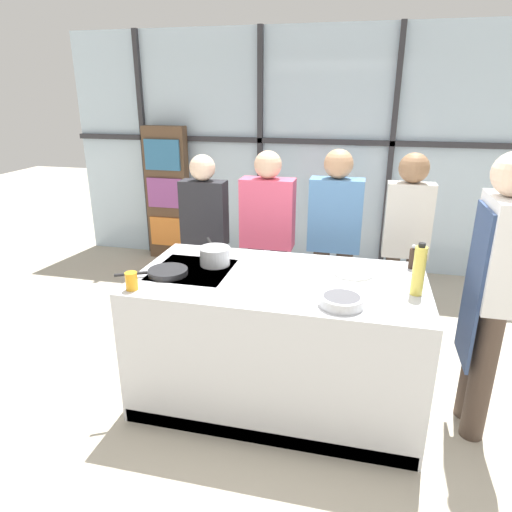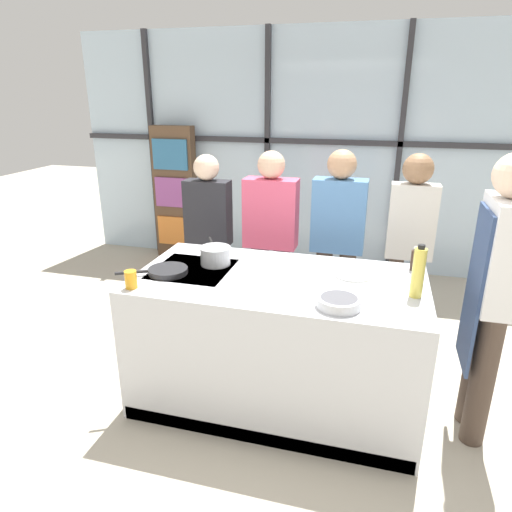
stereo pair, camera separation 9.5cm
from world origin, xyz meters
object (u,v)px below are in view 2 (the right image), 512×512
(saucepan, at_px, (215,255))
(frying_pan, at_px, (167,271))
(oil_bottle, at_px, (418,272))
(pepper_grinder, at_px, (415,260))
(spectator_far_left, at_px, (209,231))
(juice_glass_near, at_px, (131,279))
(spectator_center_left, at_px, (271,235))
(spectator_far_right, at_px, (410,240))
(mixing_bowl, at_px, (339,302))
(spectator_center_right, at_px, (337,237))
(white_plate, at_px, (353,274))
(chef, at_px, (494,286))

(saucepan, bearing_deg, frying_pan, -134.99)
(oil_bottle, height_order, pepper_grinder, oil_bottle)
(spectator_far_left, distance_m, juice_glass_near, 1.36)
(saucepan, bearing_deg, spectator_center_left, 76.06)
(spectator_center_left, height_order, juice_glass_near, spectator_center_left)
(spectator_center_left, distance_m, spectator_far_right, 1.15)
(juice_glass_near, bearing_deg, mixing_bowl, 3.20)
(spectator_far_left, xyz_separation_m, mixing_bowl, (1.28, -1.28, 0.06))
(spectator_center_right, bearing_deg, oil_bottle, 119.20)
(spectator_center_right, distance_m, white_plate, 0.79)
(spectator_far_right, distance_m, pepper_grinder, 0.57)
(saucepan, relative_size, white_plate, 1.37)
(chef, height_order, white_plate, chef)
(spectator_center_left, xyz_separation_m, oil_bottle, (1.14, -1.02, 0.17))
(white_plate, height_order, pepper_grinder, pepper_grinder)
(frying_pan, xyz_separation_m, saucepan, (0.26, 0.26, 0.05))
(chef, relative_size, frying_pan, 4.06)
(spectator_far_right, relative_size, saucepan, 4.43)
(chef, relative_size, oil_bottle, 5.50)
(spectator_center_right, xyz_separation_m, saucepan, (-0.78, -0.82, 0.05))
(mixing_bowl, height_order, oil_bottle, oil_bottle)
(white_plate, xyz_separation_m, oil_bottle, (0.38, -0.25, 0.15))
(spectator_far_right, distance_m, saucepan, 1.58)
(spectator_center_left, height_order, oil_bottle, spectator_center_left)
(chef, distance_m, juice_glass_near, 2.18)
(frying_pan, bearing_deg, saucepan, 45.01)
(white_plate, bearing_deg, frying_pan, -165.86)
(spectator_center_left, distance_m, saucepan, 0.85)
(saucepan, xyz_separation_m, mixing_bowl, (0.91, -0.46, -0.04))
(spectator_far_left, distance_m, oil_bottle, 2.00)
(frying_pan, bearing_deg, juice_glass_near, -111.34)
(chef, bearing_deg, spectator_center_right, 46.47)
(spectator_center_right, relative_size, white_plate, 6.13)
(spectator_center_left, distance_m, juice_glass_near, 1.47)
(juice_glass_near, bearing_deg, spectator_center_left, 67.26)
(oil_bottle, bearing_deg, chef, 8.49)
(spectator_center_right, distance_m, mixing_bowl, 1.29)
(oil_bottle, distance_m, juice_glass_near, 1.74)
(chef, height_order, juice_glass_near, chef)
(spectator_far_left, xyz_separation_m, spectator_center_left, (0.57, 0.00, 0.01))
(juice_glass_near, bearing_deg, oil_bottle, 11.22)
(spectator_far_left, height_order, saucepan, spectator_far_left)
(spectator_far_left, bearing_deg, juice_glass_near, 90.20)
(saucepan, xyz_separation_m, oil_bottle, (1.34, -0.19, 0.09))
(white_plate, distance_m, juice_glass_near, 1.45)
(saucepan, distance_m, white_plate, 0.97)
(spectator_far_right, xyz_separation_m, oil_bottle, (-0.00, -1.02, 0.12))
(spectator_far_right, distance_m, oil_bottle, 1.02)
(spectator_center_left, bearing_deg, spectator_far_right, -180.00)
(chef, bearing_deg, saucepan, 85.84)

